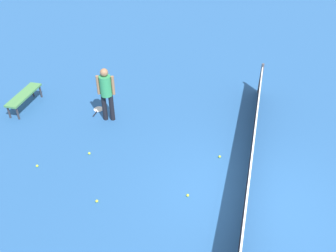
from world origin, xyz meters
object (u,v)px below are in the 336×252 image
object	(u,v)px
tennis_ball_near_player	(97,201)
tennis_ball_midcourt	(188,195)
player_near_side	(106,90)
tennis_ball_stray_left	(89,153)
courtside_bench	(24,96)
tennis_racket_near_player	(98,110)
tennis_ball_stray_right	(220,157)
tennis_ball_by_net	(37,166)

from	to	relation	value
tennis_ball_near_player	tennis_ball_midcourt	distance (m)	2.09
player_near_side	tennis_ball_stray_left	xyz separation A→B (m)	(1.68, 0.13, -0.98)
player_near_side	courtside_bench	bearing A→B (deg)	-89.03
player_near_side	tennis_racket_near_player	world-z (taller)	player_near_side
tennis_ball_midcourt	tennis_ball_stray_right	distance (m)	1.65
player_near_side	tennis_ball_near_player	world-z (taller)	player_near_side
tennis_racket_near_player	tennis_ball_midcourt	size ratio (longest dim) A/B	8.86
tennis_ball_midcourt	tennis_ball_stray_right	size ratio (longest dim) A/B	1.00
tennis_ball_midcourt	tennis_ball_stray_left	size ratio (longest dim) A/B	1.00
tennis_ball_stray_left	tennis_ball_midcourt	bearing A→B (deg)	74.56
tennis_racket_near_player	tennis_ball_midcourt	world-z (taller)	tennis_ball_midcourt
courtside_bench	tennis_racket_near_player	bearing A→B (deg)	100.80
tennis_ball_by_net	tennis_ball_stray_right	bearing A→B (deg)	109.50
player_near_side	tennis_racket_near_player	size ratio (longest dim) A/B	2.91
tennis_ball_midcourt	courtside_bench	distance (m)	6.31
tennis_ball_stray_left	tennis_racket_near_player	bearing A→B (deg)	-162.06
tennis_ball_stray_right	player_near_side	bearing A→B (deg)	-104.44
tennis_ball_midcourt	courtside_bench	size ratio (longest dim) A/B	0.04
tennis_ball_by_net	tennis_ball_stray_left	distance (m)	1.34
tennis_racket_near_player	tennis_ball_by_net	size ratio (longest dim) A/B	8.86
player_near_side	tennis_ball_stray_right	world-z (taller)	player_near_side
tennis_racket_near_player	tennis_ball_stray_left	bearing A→B (deg)	17.94
tennis_racket_near_player	tennis_ball_stray_left	xyz separation A→B (m)	(2.07, 0.67, 0.02)
tennis_ball_near_player	courtside_bench	world-z (taller)	courtside_bench
tennis_ball_near_player	tennis_ball_stray_right	bearing A→B (deg)	132.62
tennis_ball_near_player	tennis_ball_stray_left	distance (m)	1.75
tennis_ball_stray_right	tennis_ball_by_net	bearing A→B (deg)	-70.50
tennis_ball_near_player	tennis_ball_stray_left	world-z (taller)	same
tennis_ball_near_player	tennis_ball_midcourt	bearing A→B (deg)	110.00
player_near_side	tennis_racket_near_player	bearing A→B (deg)	-125.61
tennis_racket_near_player	tennis_ball_near_player	distance (m)	3.90
courtside_bench	tennis_ball_midcourt	bearing A→B (deg)	67.40
player_near_side	tennis_ball_by_net	bearing A→B (deg)	-20.87
player_near_side	tennis_ball_stray_left	size ratio (longest dim) A/B	25.76
tennis_ball_stray_left	courtside_bench	world-z (taller)	courtside_bench
tennis_ball_by_net	courtside_bench	bearing A→B (deg)	-142.29
tennis_ball_near_player	tennis_ball_stray_left	size ratio (longest dim) A/B	1.00
tennis_ball_midcourt	tennis_ball_stray_left	xyz separation A→B (m)	(-0.79, -2.86, 0.00)
tennis_racket_near_player	tennis_ball_midcourt	distance (m)	4.54
player_near_side	tennis_ball_stray_left	distance (m)	1.94
tennis_racket_near_player	tennis_ball_by_net	distance (m)	2.90
tennis_ball_near_player	tennis_ball_by_net	size ratio (longest dim) A/B	1.00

